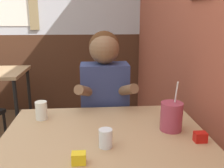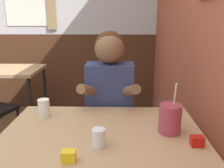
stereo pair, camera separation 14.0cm
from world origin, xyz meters
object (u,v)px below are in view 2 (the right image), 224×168
at_px(main_table, 102,143).
at_px(background_table, 10,77).
at_px(cocktail_pitcher, 170,119).
at_px(person_seated, 110,111).

xyz_separation_m(main_table, background_table, (-1.20, 1.63, -0.03)).
bearing_deg(background_table, main_table, -53.74).
bearing_deg(cocktail_pitcher, background_table, 133.54).
relative_size(person_seated, cocktail_pitcher, 4.56).
relative_size(main_table, cocktail_pitcher, 3.90).
height_order(main_table, background_table, same).
xyz_separation_m(background_table, person_seated, (1.22, -1.12, 0.02)).
distance_m(person_seated, cocktail_pitcher, 0.64).
bearing_deg(person_seated, main_table, -92.88).
distance_m(background_table, person_seated, 1.66).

